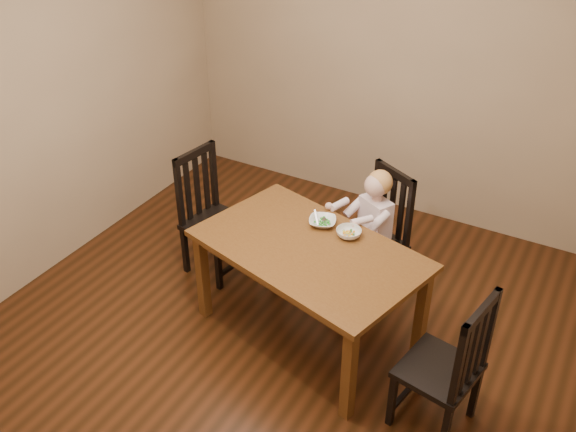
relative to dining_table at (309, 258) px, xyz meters
The scene contains 9 objects.
room 0.72m from the dining_table, 148.80° to the right, with size 4.01×4.01×2.71m.
dining_table is the anchor object (origin of this frame).
chair_child 0.76m from the dining_table, 74.76° to the left, with size 0.56×0.55×0.97m.
chair_left 1.07m from the dining_table, 162.44° to the left, with size 0.47×0.48×1.00m.
chair_right 1.11m from the dining_table, 16.75° to the right, with size 0.47×0.49×0.98m.
toddler 0.69m from the dining_table, 75.64° to the left, with size 0.31×0.39×0.54m, color silver, non-canonical shape.
bowl_peas 0.30m from the dining_table, 99.15° to the left, with size 0.18×0.18×0.04m, color silver.
bowl_veg 0.31m from the dining_table, 54.79° to the left, with size 0.17×0.17×0.05m, color silver.
fork 0.31m from the dining_table, 108.19° to the left, with size 0.09×0.11×0.05m.
Camera 1 is at (1.67, -2.91, 3.12)m, focal length 40.00 mm.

